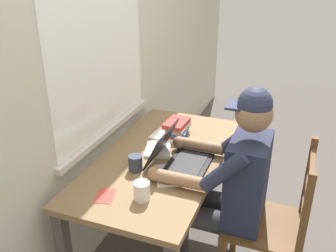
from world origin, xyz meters
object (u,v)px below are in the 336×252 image
wooden_chair (275,224)px  book_stack_main (177,128)px  landscape_photo_print (105,196)px  coffee_mug_dark (136,163)px  desk (162,170)px  laptop (178,156)px  coffee_mug_white (142,191)px  seated_person (228,181)px  computer_mouse (202,144)px

wooden_chair → book_stack_main: bearing=61.9°
book_stack_main → landscape_photo_print: 0.80m
wooden_chair → coffee_mug_dark: wooden_chair is taller
desk → laptop: 0.20m
laptop → book_stack_main: laptop is taller
laptop → coffee_mug_white: bearing=172.4°
coffee_mug_white → book_stack_main: (0.74, 0.08, 0.01)m
coffee_mug_white → book_stack_main: size_ratio=0.58×
desk → landscape_photo_print: (-0.48, 0.11, 0.10)m
landscape_photo_print → laptop: bearing=-42.8°
seated_person → wooden_chair: (0.00, -0.28, -0.22)m
wooden_chair → coffee_mug_white: 0.79m
landscape_photo_print → wooden_chair: bearing=-77.9°
seated_person → coffee_mug_white: size_ratio=10.21×
coffee_mug_dark → landscape_photo_print: 0.29m
landscape_photo_print → desk: bearing=-27.6°
book_stack_main → landscape_photo_print: size_ratio=1.59×
coffee_mug_white → seated_person: bearing=-44.9°
wooden_chair → coffee_mug_dark: (-0.12, 0.78, 0.30)m
desk → seated_person: 0.44m
coffee_mug_dark → computer_mouse: bearing=-34.0°
wooden_chair → computer_mouse: wooden_chair is taller
computer_mouse → landscape_photo_print: (-0.69, 0.31, -0.02)m
desk → laptop: size_ratio=4.10×
laptop → computer_mouse: bearing=-15.9°
coffee_mug_white → computer_mouse: bearing=-11.0°
book_stack_main → wooden_chair: bearing=-118.1°
coffee_mug_dark → laptop: bearing=-53.7°
seated_person → coffee_mug_white: bearing=135.1°
book_stack_main → landscape_photo_print: bearing=172.4°
wooden_chair → laptop: (0.02, 0.59, 0.30)m
desk → coffee_mug_white: size_ratio=11.19×
computer_mouse → book_stack_main: bearing=63.9°
wooden_chair → landscape_photo_print: 0.95m
seated_person → laptop: seated_person is taller
seated_person → wooden_chair: bearing=-90.0°
wooden_chair → laptop: wooden_chair is taller
coffee_mug_dark → coffee_mug_white: bearing=-147.9°
wooden_chair → landscape_photo_print: wooden_chair is taller
laptop → coffee_mug_dark: size_ratio=2.82×
desk → book_stack_main: book_stack_main is taller
laptop → coffee_mug_white: 0.39m
computer_mouse → landscape_photo_print: 0.75m
wooden_chair → coffee_mug_white: wooden_chair is taller
laptop → computer_mouse: size_ratio=3.30×
desk → landscape_photo_print: landscape_photo_print is taller
laptop → computer_mouse: laptop is taller
wooden_chair → coffee_mug_white: (-0.36, 0.64, 0.30)m
laptop → landscape_photo_print: laptop is taller
book_stack_main → landscape_photo_print: (-0.79, 0.10, -0.05)m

